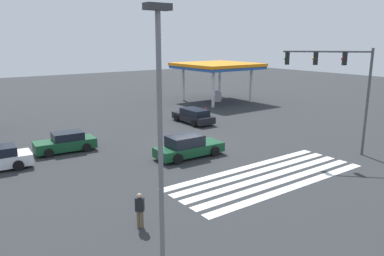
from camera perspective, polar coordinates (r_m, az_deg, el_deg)
The scene contains 10 objects.
ground_plane at distance 28.09m, azimuth 0.00°, elevation -2.93°, with size 130.15×130.15×0.00m, color #2B2D30.
crosswalk_markings at distance 22.68m, azimuth 11.54°, elevation -7.25°, with size 12.45×4.40×0.01m.
traffic_signal_mast at distance 27.42m, azimuth 21.70°, elevation 7.16°, with size 4.20×4.20×7.33m.
car_0 at distance 28.34m, azimuth -18.68°, elevation -2.12°, with size 4.32×2.14×1.42m.
car_1 at distance 25.61m, azimuth -0.61°, elevation -2.90°, with size 4.90×2.14×1.54m.
car_3 at distance 36.08m, azimuth 0.21°, elevation 1.86°, with size 2.12×4.81×1.39m.
gas_station_canopy at distance 48.55m, azimuth 3.82°, elevation 9.25°, with size 9.07×9.07×4.93m.
pedestrian at distance 16.43m, azimuth -7.96°, elevation -12.08°, with size 0.41×0.41×1.56m.
street_light_pole_a at distance 11.46m, azimuth -4.89°, elevation 0.07°, with size 0.80×0.36×8.89m.
fire_hydrant at distance 39.50m, azimuth 2.12°, elevation 2.48°, with size 0.22×0.22×0.86m.
Camera 1 is at (-15.86, -21.80, 7.88)m, focal length 35.00 mm.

